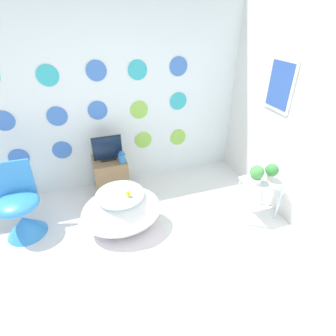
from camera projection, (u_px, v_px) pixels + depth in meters
The scene contains 13 objects.
ground_plane at pixel (143, 313), 2.32m from camera, with size 12.00×12.00×0.00m, color white.
wall_back_dotted at pixel (97, 99), 3.43m from camera, with size 5.06×0.05×2.60m.
wall_right at pixel (284, 108), 3.09m from camera, with size 0.06×3.19×2.60m.
rug at pixel (125, 231), 3.18m from camera, with size 0.93×0.72×0.01m.
bathtub at pixel (122, 211), 3.08m from camera, with size 0.94×0.67×0.54m.
rubber_duck at pixel (128, 193), 2.88m from camera, with size 0.06×0.06×0.07m.
chair at pixel (21, 214), 3.01m from camera, with size 0.47×0.47×0.88m.
tv_cabinet at pixel (111, 175), 3.76m from camera, with size 0.45×0.43×0.52m.
tv at pixel (107, 149), 3.55m from camera, with size 0.39×0.12×0.35m.
vase at pixel (122, 158), 3.52m from camera, with size 0.10×0.10×0.16m.
side_table at pixel (260, 188), 3.23m from camera, with size 0.44×0.36×0.52m.
potted_plant_left at pixel (257, 174), 3.08m from camera, with size 0.17×0.17×0.23m.
potted_plant_right at pixel (272, 171), 3.12m from camera, with size 0.15×0.15×0.22m.
Camera 1 is at (-0.21, -1.31, 2.31)m, focal length 28.00 mm.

